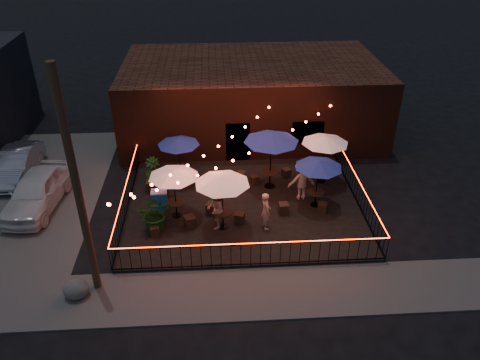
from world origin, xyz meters
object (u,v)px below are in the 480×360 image
at_px(cafe_table_4, 319,165).
at_px(cooler, 160,200).
at_px(cafe_table_5, 325,140).
at_px(cafe_table_0, 173,174).
at_px(cafe_table_2, 222,181).
at_px(boulder, 76,289).
at_px(cafe_table_3, 271,138).
at_px(cafe_table_1, 178,142).
at_px(utility_pole, 78,190).

height_order(cafe_table_4, cooler, cafe_table_4).
bearing_deg(cafe_table_5, cafe_table_0, -160.27).
distance_m(cafe_table_2, boulder, 6.45).
distance_m(cafe_table_3, cooler, 5.52).
distance_m(cafe_table_4, boulder, 10.45).
height_order(cafe_table_1, cooler, cafe_table_1).
distance_m(cafe_table_2, cafe_table_4, 4.26).
bearing_deg(cafe_table_4, cafe_table_0, -175.93).
bearing_deg(cafe_table_0, cafe_table_1, 89.12).
bearing_deg(cafe_table_0, utility_pole, -123.04).
relative_size(cafe_table_0, cafe_table_3, 0.95).
height_order(cafe_table_1, cafe_table_4, cafe_table_4).
height_order(cafe_table_3, cooler, cafe_table_3).
relative_size(utility_pole, cooler, 8.99).
bearing_deg(cafe_table_2, cafe_table_0, 155.12).
bearing_deg(utility_pole, cafe_table_2, 34.00).
bearing_deg(cooler, cafe_table_3, 15.44).
bearing_deg(cooler, cafe_table_4, -2.92).
bearing_deg(cooler, utility_pole, -113.66).
height_order(cafe_table_2, cafe_table_3, cafe_table_3).
bearing_deg(boulder, cafe_table_0, 54.18).
relative_size(utility_pole, cafe_table_2, 2.89).
xyz_separation_m(cafe_table_1, boulder, (-3.19, -7.36, -1.76)).
relative_size(cafe_table_0, cafe_table_1, 1.21).
distance_m(cafe_table_0, cooler, 1.85).
relative_size(cafe_table_1, cafe_table_3, 0.79).
relative_size(cafe_table_3, cafe_table_5, 1.15).
distance_m(cooler, boulder, 5.49).
distance_m(cafe_table_1, cafe_table_2, 4.34).
bearing_deg(cafe_table_1, cafe_table_0, -90.88).
relative_size(cooler, boulder, 1.01).
bearing_deg(cafe_table_2, cafe_table_5, 34.74).
distance_m(cafe_table_4, cafe_table_5, 2.08).
height_order(utility_pole, cafe_table_1, utility_pole).
height_order(cafe_table_2, cafe_table_5, cafe_table_2).
distance_m(cafe_table_3, cafe_table_5, 2.52).
height_order(utility_pole, cooler, utility_pole).
xyz_separation_m(cafe_table_2, cafe_table_3, (2.25, 2.98, 0.27)).
height_order(cafe_table_5, cooler, cafe_table_5).
height_order(cafe_table_0, cafe_table_2, cafe_table_2).
xyz_separation_m(cafe_table_3, cafe_table_4, (1.79, -1.66, -0.45)).
bearing_deg(cafe_table_1, cooler, -107.68).
bearing_deg(cooler, boulder, -117.72).
xyz_separation_m(utility_pole, cafe_table_2, (4.47, 3.01, -1.65)).
xyz_separation_m(cooler, boulder, (-2.41, -4.93, -0.26)).
relative_size(utility_pole, cafe_table_1, 3.73).
relative_size(cafe_table_0, cafe_table_2, 0.94).
relative_size(cafe_table_3, cafe_table_4, 1.15).
bearing_deg(cafe_table_2, cafe_table_3, 52.88).
height_order(cafe_table_1, cafe_table_3, cafe_table_3).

